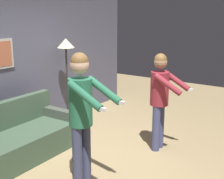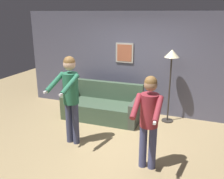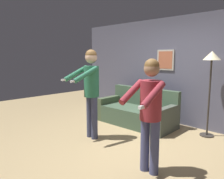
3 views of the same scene
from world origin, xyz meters
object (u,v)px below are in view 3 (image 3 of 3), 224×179
at_px(couch, 137,113).
at_px(torchiere_lamp, 211,65).
at_px(person_standing_right, 150,106).
at_px(person_standing_left, 91,85).

relative_size(couch, torchiere_lamp, 1.09).
bearing_deg(person_standing_right, couch, 132.28).
distance_m(torchiere_lamp, person_standing_left, 2.45).
height_order(couch, person_standing_right, person_standing_right).
distance_m(couch, torchiere_lamp, 2.01).
height_order(person_standing_left, person_standing_right, person_standing_left).
distance_m(torchiere_lamp, person_standing_right, 2.13).
xyz_separation_m(couch, person_standing_left, (-0.08, -1.39, 0.82)).
bearing_deg(torchiere_lamp, person_standing_right, -90.67).
relative_size(couch, person_standing_left, 1.07).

